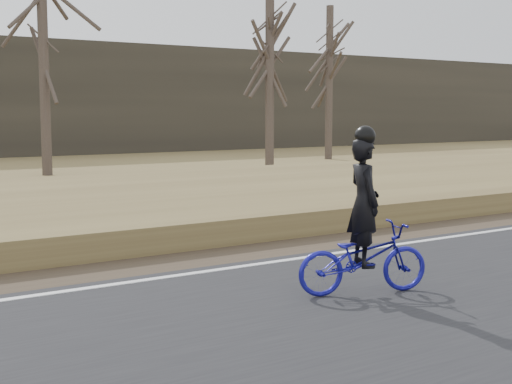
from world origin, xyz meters
TOP-DOWN VIEW (x-y plane):
  - cyclist at (4.88, -1.91)m, footprint 1.78×1.08m
  - bare_tree_center at (6.83, 17.25)m, footprint 0.36×0.36m
  - bare_tree_right at (14.97, 14.86)m, footprint 0.36×0.36m
  - bare_tree_far_right at (20.91, 18.49)m, footprint 0.36×0.36m

SIDE VIEW (x-z plane):
  - cyclist at x=4.88m, z-range -0.32..1.76m
  - bare_tree_right at x=14.97m, z-range 0.00..6.82m
  - bare_tree_far_right at x=20.91m, z-range 0.00..7.29m
  - bare_tree_center at x=6.83m, z-range 0.00..8.67m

